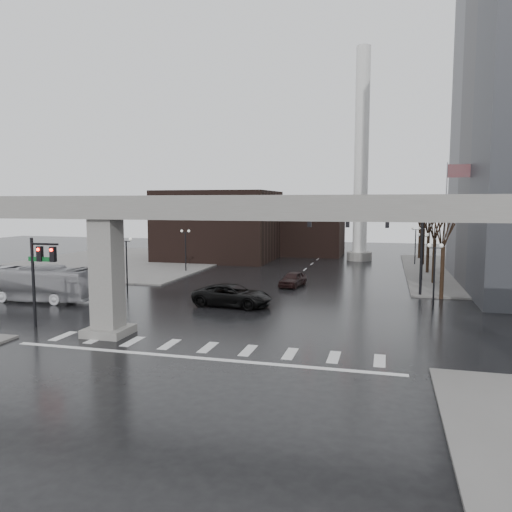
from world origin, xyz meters
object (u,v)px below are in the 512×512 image
(pickup_truck, at_px, (233,295))
(far_car, at_px, (293,279))
(city_bus, at_px, (33,283))
(signal_mast_arm, at_px, (378,230))

(pickup_truck, bearing_deg, far_car, -10.63)
(pickup_truck, height_order, city_bus, city_bus)
(signal_mast_arm, xyz_separation_m, city_bus, (-28.04, -10.72, -4.31))
(signal_mast_arm, xyz_separation_m, pickup_truck, (-11.08, -8.43, -4.94))
(signal_mast_arm, distance_m, city_bus, 30.33)
(city_bus, height_order, far_car, city_bus)
(signal_mast_arm, relative_size, far_car, 2.78)
(signal_mast_arm, distance_m, pickup_truck, 14.77)
(city_bus, bearing_deg, signal_mast_arm, -70.42)
(city_bus, xyz_separation_m, far_car, (19.91, 12.96, -0.77))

